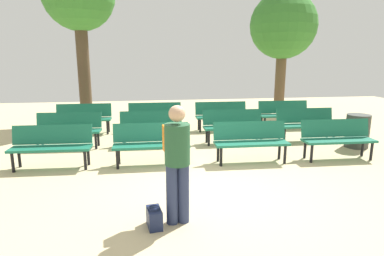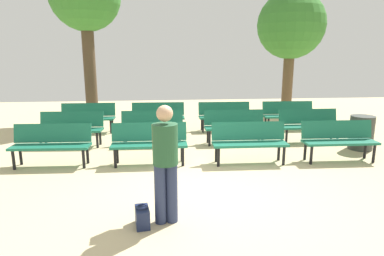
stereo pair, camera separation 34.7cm
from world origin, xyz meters
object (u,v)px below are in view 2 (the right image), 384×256
at_px(bench_r2_c0, 88,116).
at_px(bench_r2_c2, 225,114).
at_px(bench_r0_c0, 52,142).
at_px(bench_r1_c3, 309,123).
at_px(bench_r0_c2, 249,140).
at_px(handbag, 142,217).
at_px(bench_r2_c1, 158,115).
at_px(bench_r2_c3, 288,114).
at_px(bench_r1_c2, 235,124).
at_px(trash_bin, 361,133).
at_px(visitor_with_backpack, 165,157).
at_px(bench_r0_c1, 149,141).
at_px(bench_r1_c0, 71,127).
at_px(tree_0, 291,26).
at_px(bench_r0_c3, 339,138).
at_px(bench_r1_c1, 152,126).

distance_m(bench_r2_c0, bench_r2_c2, 4.17).
height_order(bench_r0_c0, bench_r1_c3, same).
distance_m(bench_r0_c2, handbag, 3.37).
relative_size(bench_r2_c1, bench_r2_c3, 1.00).
xyz_separation_m(bench_r1_c2, bench_r2_c2, (0.04, 1.54, 0.00)).
bearing_deg(trash_bin, bench_r1_c2, 163.43).
bearing_deg(bench_r1_c3, visitor_with_backpack, -134.09).
bearing_deg(bench_r2_c1, bench_r2_c3, -0.71).
height_order(bench_r0_c1, bench_r2_c1, same).
bearing_deg(bench_r1_c2, handbag, -117.71).
bearing_deg(bench_r1_c3, bench_r2_c3, 88.80).
distance_m(bench_r1_c2, bench_r2_c2, 1.54).
bearing_deg(visitor_with_backpack, bench_r1_c0, -67.75).
xyz_separation_m(bench_r2_c2, bench_r2_c3, (2.03, -0.05, 0.00)).
height_order(bench_r1_c3, trash_bin, bench_r1_c3).
bearing_deg(bench_r1_c2, bench_r2_c3, 36.11).
bearing_deg(bench_r2_c3, tree_0, 71.26).
bearing_deg(bench_r2_c2, bench_r0_c0, -144.30).
relative_size(bench_r0_c3, bench_r2_c0, 1.00).
bearing_deg(handbag, trash_bin, 32.06).
xyz_separation_m(bench_r1_c0, bench_r2_c2, (4.27, 1.38, 0.00)).
bearing_deg(visitor_with_backpack, trash_bin, -153.83).
xyz_separation_m(bench_r2_c3, tree_0, (1.33, 3.53, 2.94)).
xyz_separation_m(bench_r0_c2, visitor_with_backpack, (-1.85, -2.43, 0.43)).
relative_size(bench_r0_c0, bench_r1_c1, 1.01).
relative_size(bench_r2_c2, trash_bin, 1.92).
xyz_separation_m(bench_r1_c1, bench_r2_c3, (4.23, 1.40, 0.00)).
xyz_separation_m(bench_r1_c1, visitor_with_backpack, (0.25, -4.14, 0.43)).
relative_size(bench_r2_c3, trash_bin, 1.93).
bearing_deg(handbag, bench_r1_c0, 114.78).
height_order(bench_r0_c0, bench_r2_c1, same).
bearing_deg(bench_r1_c3, bench_r2_c0, 164.49).
distance_m(bench_r2_c1, tree_0, 7.03).
bearing_deg(bench_r2_c3, bench_r2_c2, -179.60).
bearing_deg(bench_r1_c3, bench_r1_c1, 178.49).
bearing_deg(bench_r1_c3, bench_r2_c1, 157.73).
xyz_separation_m(bench_r1_c1, bench_r1_c3, (4.19, -0.15, 0.00)).
distance_m(bench_r0_c3, bench_r2_c0, 6.94).
relative_size(bench_r1_c1, bench_r2_c2, 1.00).
relative_size(bench_r1_c2, bench_r2_c1, 1.00).
relative_size(bench_r1_c1, bench_r2_c3, 1.00).
xyz_separation_m(bench_r1_c2, trash_bin, (2.99, -0.89, -0.08)).
distance_m(bench_r0_c3, bench_r1_c3, 1.62).
xyz_separation_m(bench_r0_c3, bench_r1_c2, (-1.94, 1.68, 0.00)).
bearing_deg(tree_0, bench_r0_c3, -102.31).
xyz_separation_m(bench_r1_c2, bench_r2_c0, (-4.12, 1.70, 0.00)).
distance_m(bench_r0_c3, bench_r2_c2, 3.73).
xyz_separation_m(bench_r0_c2, bench_r2_c1, (-1.95, 3.26, 0.00)).
bearing_deg(bench_r2_c3, bench_r2_c0, 179.87).
bearing_deg(bench_r0_c3, bench_r0_c2, 179.99).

